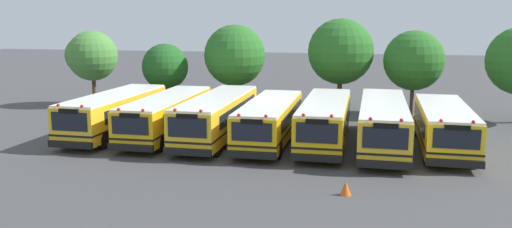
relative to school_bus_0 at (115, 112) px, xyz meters
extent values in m
plane|color=#424244|center=(9.73, 0.25, -1.41)|extent=(160.00, 160.00, 0.00)
cube|color=yellow|center=(0.00, 0.03, -0.02)|extent=(2.61, 9.99, 2.08)
cube|color=white|center=(0.00, 0.03, 1.08)|extent=(2.56, 9.79, 0.12)
cube|color=black|center=(-0.04, -5.03, -0.88)|extent=(2.59, 0.18, 0.36)
cube|color=black|center=(-0.04, -4.98, 0.35)|extent=(2.08, 0.07, 1.00)
cube|color=black|center=(1.29, 0.32, 0.31)|extent=(0.10, 7.78, 0.75)
cube|color=black|center=(-1.29, 0.34, 0.31)|extent=(0.10, 7.78, 0.75)
cube|color=black|center=(0.00, 0.03, -0.44)|extent=(2.63, 10.09, 0.10)
sphere|color=red|center=(0.66, -4.81, 1.18)|extent=(0.18, 0.18, 0.18)
sphere|color=red|center=(-0.73, -4.80, 1.18)|extent=(0.18, 0.18, 0.18)
cube|color=black|center=(-0.04, -4.99, 0.92)|extent=(1.14, 0.09, 0.24)
cylinder|color=black|center=(1.10, -3.57, -0.91)|extent=(0.29, 1.00, 1.00)
cylinder|color=black|center=(-1.15, -3.55, -0.91)|extent=(0.29, 1.00, 1.00)
cylinder|color=black|center=(1.15, 3.20, -0.91)|extent=(0.29, 1.00, 1.00)
cylinder|color=black|center=(-1.11, 3.22, -0.91)|extent=(0.29, 1.00, 1.00)
cube|color=yellow|center=(3.29, 0.39, -0.08)|extent=(2.64, 10.55, 1.97)
cube|color=white|center=(3.29, 0.39, 0.97)|extent=(2.59, 10.34, 0.12)
cube|color=black|center=(3.39, -4.94, -0.88)|extent=(2.50, 0.21, 0.36)
cube|color=black|center=(3.39, -4.89, 0.28)|extent=(2.01, 0.10, 0.95)
cube|color=black|center=(4.53, 0.71, 0.24)|extent=(0.19, 8.20, 0.71)
cube|color=black|center=(2.04, 0.66, 0.24)|extent=(0.19, 8.20, 0.71)
cube|color=black|center=(3.29, 0.39, -0.47)|extent=(2.66, 10.66, 0.10)
sphere|color=red|center=(4.06, -4.71, 1.07)|extent=(0.18, 0.18, 0.18)
sphere|color=red|center=(2.71, -4.73, 1.07)|extent=(0.18, 0.18, 0.18)
cube|color=black|center=(3.39, -4.90, 0.81)|extent=(1.10, 0.10, 0.24)
cylinder|color=black|center=(4.45, -3.45, -0.91)|extent=(0.30, 1.00, 1.00)
cylinder|color=black|center=(2.28, -3.49, -0.91)|extent=(0.30, 1.00, 1.00)
cylinder|color=black|center=(4.32, 3.86, -0.91)|extent=(0.30, 1.00, 1.00)
cylinder|color=black|center=(2.15, 3.82, -0.91)|extent=(0.30, 1.00, 1.00)
cube|color=yellow|center=(6.54, 0.29, -0.01)|extent=(2.54, 10.76, 2.10)
cube|color=white|center=(6.54, 0.29, 1.10)|extent=(2.49, 10.55, 0.12)
cube|color=black|center=(6.58, -5.16, -0.88)|extent=(2.52, 0.18, 0.36)
cube|color=black|center=(6.58, -5.11, 0.37)|extent=(2.03, 0.07, 1.01)
cube|color=black|center=(7.80, 0.60, 0.32)|extent=(0.10, 8.38, 0.76)
cube|color=black|center=(5.28, 0.58, 0.32)|extent=(0.10, 8.38, 0.76)
cube|color=black|center=(6.54, 0.29, -0.43)|extent=(2.57, 10.87, 0.10)
sphere|color=red|center=(7.26, -4.93, 1.20)|extent=(0.18, 0.18, 0.18)
sphere|color=red|center=(5.90, -4.94, 1.20)|extent=(0.18, 0.18, 0.18)
cube|color=black|center=(6.58, -5.12, 0.94)|extent=(1.11, 0.09, 0.24)
cylinder|color=black|center=(7.67, -3.68, -0.91)|extent=(0.29, 1.00, 1.00)
cylinder|color=black|center=(5.47, -3.69, -0.91)|extent=(0.29, 1.00, 1.00)
cylinder|color=black|center=(7.61, 3.87, -0.91)|extent=(0.29, 1.00, 1.00)
cylinder|color=black|center=(5.42, 3.85, -0.91)|extent=(0.29, 1.00, 1.00)
cube|color=yellow|center=(9.78, 0.04, -0.09)|extent=(2.58, 9.98, 1.94)
cube|color=white|center=(9.78, 0.04, 0.94)|extent=(2.53, 9.78, 0.12)
cube|color=black|center=(9.84, -5.00, -0.88)|extent=(2.51, 0.19, 0.36)
cube|color=black|center=(9.84, -4.95, 0.26)|extent=(2.02, 0.08, 0.93)
cube|color=black|center=(11.03, 0.36, 0.22)|extent=(0.13, 7.76, 0.70)
cube|color=black|center=(8.53, 0.33, 0.22)|extent=(0.13, 7.76, 0.70)
cube|color=black|center=(9.78, 0.04, -0.48)|extent=(2.60, 10.08, 0.10)
sphere|color=red|center=(10.52, -4.78, 1.04)|extent=(0.18, 0.18, 0.18)
sphere|color=red|center=(9.16, -4.79, 1.04)|extent=(0.18, 0.18, 0.18)
cube|color=black|center=(9.84, -4.96, 0.78)|extent=(1.11, 0.09, 0.24)
cylinder|color=black|center=(10.92, -3.52, -0.91)|extent=(0.29, 1.00, 1.00)
cylinder|color=black|center=(8.73, -3.55, -0.91)|extent=(0.29, 1.00, 1.00)
cylinder|color=black|center=(10.84, 3.23, -0.91)|extent=(0.29, 1.00, 1.00)
cylinder|color=black|center=(8.65, 3.21, -0.91)|extent=(0.29, 1.00, 1.00)
cube|color=yellow|center=(12.95, 0.39, -0.03)|extent=(2.55, 10.44, 2.06)
cube|color=white|center=(12.95, 0.39, 1.05)|extent=(2.50, 10.23, 0.12)
cube|color=black|center=(13.01, -4.88, -0.88)|extent=(2.49, 0.19, 0.36)
cube|color=black|center=(13.01, -4.83, 0.34)|extent=(2.00, 0.08, 0.99)
cube|color=black|center=(14.19, 0.70, 0.29)|extent=(0.13, 8.12, 0.74)
cube|color=black|center=(11.71, 0.68, 0.29)|extent=(0.13, 8.12, 0.74)
cube|color=black|center=(12.95, 0.39, -0.45)|extent=(2.58, 10.54, 0.10)
sphere|color=red|center=(13.67, -4.66, 1.15)|extent=(0.18, 0.18, 0.18)
sphere|color=red|center=(12.33, -4.67, 1.15)|extent=(0.18, 0.18, 0.18)
cube|color=black|center=(13.01, -4.84, 0.89)|extent=(1.10, 0.09, 0.24)
cylinder|color=black|center=(14.07, -3.40, -0.91)|extent=(0.29, 1.00, 1.00)
cylinder|color=black|center=(11.91, -3.43, -0.91)|extent=(0.29, 1.00, 1.00)
cylinder|color=black|center=(13.99, 3.81, -0.91)|extent=(0.29, 1.00, 1.00)
cylinder|color=black|center=(11.83, 3.78, -0.91)|extent=(0.29, 1.00, 1.00)
cube|color=yellow|center=(16.18, 0.33, -0.02)|extent=(2.52, 11.27, 2.09)
cube|color=white|center=(16.18, 0.33, 1.08)|extent=(2.47, 11.05, 0.12)
cube|color=black|center=(16.17, -5.37, -0.88)|extent=(2.55, 0.16, 0.36)
cube|color=black|center=(16.17, -5.32, 0.36)|extent=(2.05, 0.06, 1.00)
cube|color=black|center=(17.45, 0.63, 0.31)|extent=(0.06, 8.79, 0.75)
cube|color=black|center=(14.91, 0.63, 0.31)|extent=(0.06, 8.79, 0.75)
cube|color=black|center=(16.18, 0.33, -0.44)|extent=(2.54, 11.38, 0.10)
sphere|color=red|center=(16.86, -5.15, 1.18)|extent=(0.18, 0.18, 0.18)
sphere|color=red|center=(15.48, -5.15, 1.18)|extent=(0.18, 0.18, 0.18)
cube|color=black|center=(16.17, -5.33, 0.92)|extent=(1.12, 0.08, 0.24)
cylinder|color=black|center=(17.28, -3.90, -0.91)|extent=(0.28, 1.00, 1.00)
cylinder|color=black|center=(15.06, -3.90, -0.91)|extent=(0.28, 1.00, 1.00)
cylinder|color=black|center=(17.29, 4.16, -0.91)|extent=(0.28, 1.00, 1.00)
cylinder|color=black|center=(15.08, 4.17, -0.91)|extent=(0.28, 1.00, 1.00)
cube|color=yellow|center=(19.43, 0.39, -0.08)|extent=(2.66, 9.55, 1.96)
cube|color=white|center=(19.43, 0.39, 0.96)|extent=(2.61, 9.36, 0.12)
cube|color=black|center=(19.37, -4.44, -0.88)|extent=(2.60, 0.19, 0.36)
cube|color=black|center=(19.37, -4.39, 0.27)|extent=(2.09, 0.08, 0.94)
cube|color=black|center=(20.73, 0.68, 0.23)|extent=(0.13, 7.43, 0.70)
cube|color=black|center=(18.14, 0.71, 0.23)|extent=(0.13, 7.43, 0.70)
cube|color=black|center=(19.43, 0.39, -0.47)|extent=(2.69, 9.65, 0.10)
sphere|color=red|center=(20.08, -4.23, 1.06)|extent=(0.18, 0.18, 0.18)
sphere|color=red|center=(18.68, -4.21, 1.06)|extent=(0.18, 0.18, 0.18)
cube|color=black|center=(19.37, -4.40, 0.80)|extent=(1.15, 0.09, 0.24)
cylinder|color=black|center=(20.53, -2.98, -0.91)|extent=(0.29, 1.00, 1.00)
cylinder|color=black|center=(18.26, -2.96, -0.91)|extent=(0.29, 1.00, 1.00)
cylinder|color=black|center=(20.60, 3.34, -0.91)|extent=(0.29, 1.00, 1.00)
cylinder|color=black|center=(18.33, 3.36, -0.91)|extent=(0.29, 1.00, 1.00)
cylinder|color=#4C3823|center=(-6.95, 9.78, -0.12)|extent=(0.32, 0.32, 2.58)
sphere|color=#478438|center=(-6.95, 9.78, 2.70)|extent=(4.08, 4.08, 4.08)
sphere|color=#478438|center=(-7.61, 9.68, 2.74)|extent=(3.12, 3.12, 3.12)
cylinder|color=#4C3823|center=(-0.06, 8.41, -0.34)|extent=(0.44, 0.44, 2.15)
sphere|color=#1E561E|center=(-0.06, 8.41, 2.07)|extent=(3.54, 3.54, 3.54)
sphere|color=#1E561E|center=(0.03, 8.48, 2.52)|extent=(2.42, 2.42, 2.42)
cylinder|color=#4C3823|center=(5.25, 9.25, -0.10)|extent=(0.42, 0.42, 2.62)
sphere|color=#286623|center=(5.25, 9.25, 2.95)|extent=(4.65, 4.65, 4.65)
sphere|color=#286623|center=(5.17, 9.39, 3.33)|extent=(3.70, 3.70, 3.70)
cylinder|color=#4C3823|center=(13.10, 10.76, 0.00)|extent=(0.36, 0.36, 2.82)
sphere|color=#286623|center=(13.10, 10.76, 3.27)|extent=(4.95, 4.95, 4.95)
sphere|color=#286623|center=(12.77, 10.81, 3.66)|extent=(2.84, 2.84, 2.84)
cylinder|color=#4C3823|center=(18.43, 10.58, -0.18)|extent=(0.28, 0.28, 2.47)
sphere|color=#286623|center=(18.43, 10.58, 2.70)|extent=(4.38, 4.38, 4.38)
sphere|color=#286623|center=(18.55, 10.80, 2.41)|extent=(2.73, 2.73, 2.73)
cone|color=#EA5914|center=(14.60, -8.43, -1.11)|extent=(0.45, 0.45, 0.59)
camera|label=1|loc=(15.45, -29.20, 5.72)|focal=36.67mm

